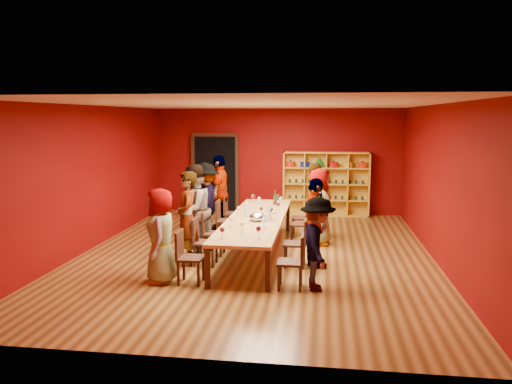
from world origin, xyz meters
TOP-DOWN VIEW (x-y plane):
  - room_shell at (0.00, 0.00)m, footprint 7.10×9.10m
  - tasting_table at (0.00, 0.00)m, footprint 1.10×4.50m
  - doorway at (-1.80, 4.43)m, footprint 1.40×0.17m
  - shelving_unit at (1.40, 4.32)m, footprint 2.40×0.40m
  - chair_person_left_0 at (-0.91, -1.93)m, footprint 0.42×0.42m
  - person_left_0 at (-1.34, -1.93)m, footprint 0.60×0.86m
  - chair_person_left_1 at (-0.91, -0.89)m, footprint 0.42×0.42m
  - person_left_1 at (-1.18, -0.89)m, footprint 0.64×0.75m
  - chair_person_left_2 at (-0.91, -0.16)m, footprint 0.42×0.42m
  - person_left_2 at (-1.24, -0.16)m, footprint 0.78×1.00m
  - chair_person_left_3 at (-0.91, 1.11)m, footprint 0.42×0.42m
  - person_left_3 at (-1.32, 1.11)m, footprint 0.62×1.18m
  - chair_person_left_4 at (-0.91, 2.00)m, footprint 0.42×0.42m
  - person_left_4 at (-1.16, 2.00)m, footprint 0.54×1.11m
  - chair_person_right_0 at (0.91, -1.95)m, footprint 0.42×0.42m
  - person_right_0 at (1.26, -1.95)m, footprint 0.51×1.02m
  - chair_person_right_1 at (0.91, -0.75)m, footprint 0.42×0.42m
  - person_right_1 at (1.20, -0.75)m, footprint 0.76×1.07m
  - chair_person_right_3 at (0.91, 0.97)m, footprint 0.42×0.42m
  - person_right_3 at (1.26, 0.97)m, footprint 0.51×0.85m
  - chair_person_right_4 at (0.91, 1.67)m, footprint 0.42×0.42m
  - person_right_4 at (1.17, 1.67)m, footprint 0.57×0.70m
  - wine_glass_0 at (-0.32, 1.82)m, footprint 0.08×0.08m
  - wine_glass_1 at (-0.05, -1.36)m, footprint 0.09×0.09m
  - wine_glass_2 at (-0.32, 0.78)m, footprint 0.09×0.09m
  - wine_glass_3 at (0.07, 0.27)m, footprint 0.07×0.07m
  - wine_glass_4 at (0.26, 1.95)m, footprint 0.07×0.07m
  - wine_glass_5 at (0.27, 1.02)m, footprint 0.07×0.07m
  - wine_glass_6 at (0.28, -1.03)m, footprint 0.09×0.09m
  - wine_glass_7 at (0.37, 0.84)m, footprint 0.07×0.07m
  - wine_glass_8 at (-0.38, 0.18)m, footprint 0.08×0.08m
  - wine_glass_9 at (-0.33, -0.93)m, footprint 0.09×0.09m
  - wine_glass_10 at (0.29, -0.91)m, footprint 0.07×0.07m
  - wine_glass_11 at (0.28, -1.72)m, footprint 0.09×0.09m
  - wine_glass_12 at (0.31, -0.01)m, footprint 0.09×0.09m
  - wine_glass_13 at (-0.32, -1.77)m, footprint 0.09×0.09m
  - wine_glass_14 at (-0.12, 1.36)m, footprint 0.08×0.08m
  - wine_glass_15 at (-0.36, 0.96)m, footprint 0.08×0.08m
  - wine_glass_16 at (0.37, -0.15)m, footprint 0.08×0.08m
  - wine_glass_17 at (-0.31, -1.82)m, footprint 0.08×0.08m
  - wine_glass_18 at (0.36, 1.61)m, footprint 0.07×0.07m
  - wine_glass_19 at (-0.29, 1.75)m, footprint 0.08×0.08m
  - wine_glass_20 at (-0.09, -0.53)m, footprint 0.08×0.08m
  - wine_glass_21 at (-0.33, -0.89)m, footprint 0.08×0.08m
  - spittoon_bowl at (0.07, -0.29)m, footprint 0.32×0.32m
  - carafe_a at (-0.23, 0.24)m, footprint 0.14×0.14m
  - carafe_b at (0.28, -0.27)m, footprint 0.14×0.14m
  - wine_bottle at (0.24, 1.50)m, footprint 0.09×0.09m

SIDE VIEW (x-z plane):
  - chair_person_left_0 at x=-0.91m, z-range 0.05..0.94m
  - chair_person_left_1 at x=-0.91m, z-range 0.05..0.94m
  - chair_person_left_2 at x=-0.91m, z-range 0.05..0.94m
  - chair_person_left_3 at x=-0.91m, z-range 0.05..0.94m
  - chair_person_left_4 at x=-0.91m, z-range 0.05..0.94m
  - chair_person_right_0 at x=0.91m, z-range 0.05..0.94m
  - chair_person_right_1 at x=0.91m, z-range 0.05..0.94m
  - chair_person_right_3 at x=0.91m, z-range 0.05..0.94m
  - chair_person_right_4 at x=0.91m, z-range 0.05..0.94m
  - tasting_table at x=0.00m, z-range 0.32..1.07m
  - person_right_0 at x=1.26m, z-range 0.00..1.51m
  - person_left_0 at x=-1.34m, z-range 0.00..1.59m
  - spittoon_bowl at x=0.07m, z-range 0.74..0.91m
  - person_right_1 at x=1.20m, z-range 0.00..1.66m
  - person_right_3 at x=1.26m, z-range 0.00..1.67m
  - person_right_4 at x=1.17m, z-range 0.00..1.72m
  - person_left_3 at x=-1.32m, z-range 0.00..1.74m
  - carafe_b at x=0.28m, z-range 0.74..1.02m
  - wine_glass_10 at x=0.29m, z-range 0.79..0.97m
  - wine_glass_7 at x=0.37m, z-range 0.79..0.97m
  - wine_glass_3 at x=0.07m, z-range 0.79..0.97m
  - wine_glass_4 at x=0.26m, z-range 0.79..0.97m
  - wine_bottle at x=0.24m, z-range 0.71..1.05m
  - carafe_a at x=-0.23m, z-range 0.74..1.02m
  - wine_glass_18 at x=0.36m, z-range 0.79..0.97m
  - person_left_1 at x=-1.18m, z-range 0.00..1.77m
  - wine_glass_5 at x=0.27m, z-range 0.79..0.98m
  - wine_glass_16 at x=0.37m, z-range 0.79..0.98m
  - wine_glass_0 at x=-0.32m, z-range 0.79..0.98m
  - wine_glass_20 at x=-0.09m, z-range 0.79..0.98m
  - wine_glass_8 at x=-0.38m, z-range 0.79..0.98m
  - wine_glass_19 at x=-0.29m, z-range 0.79..0.99m
  - wine_glass_17 at x=-0.31m, z-range 0.79..0.99m
  - wine_glass_15 at x=-0.36m, z-range 0.79..0.99m
  - wine_glass_14 at x=-0.12m, z-range 0.80..1.00m
  - wine_glass_21 at x=-0.33m, z-range 0.80..1.00m
  - wine_glass_2 at x=-0.32m, z-range 0.80..1.01m
  - wine_glass_13 at x=-0.32m, z-range 0.80..1.01m
  - wine_glass_11 at x=0.28m, z-range 0.80..1.02m
  - wine_glass_1 at x=-0.05m, z-range 0.80..1.02m
  - wine_glass_9 at x=-0.33m, z-range 0.80..1.02m
  - wine_glass_12 at x=0.31m, z-range 0.80..1.02m
  - person_left_2 at x=-1.24m, z-range 0.00..1.82m
  - wine_glass_6 at x=0.28m, z-range 0.80..1.02m
  - person_left_4 at x=-1.16m, z-range 0.00..1.85m
  - shelving_unit at x=1.40m, z-range 0.08..1.88m
  - doorway at x=-1.80m, z-range -0.03..2.27m
  - room_shell at x=0.00m, z-range -0.02..3.02m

